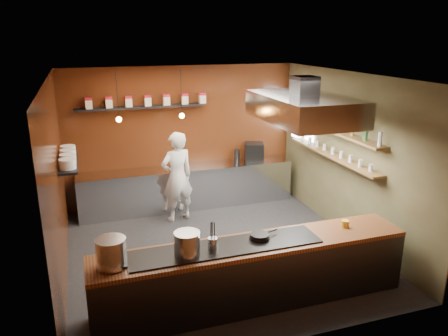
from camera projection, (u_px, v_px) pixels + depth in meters
name	position (u px, v px, depth m)	size (l,w,h in m)	color
floor	(218.00, 251.00, 7.62)	(5.00, 5.00, 0.00)	black
back_wall	(183.00, 136.00, 9.44)	(5.00, 5.00, 0.00)	#3F1D0B
left_wall	(57.00, 185.00, 6.43)	(5.00, 5.00, 0.00)	#3F1D0B
right_wall	(349.00, 156.00, 7.93)	(5.00, 5.00, 0.00)	#4B442A
ceiling	(218.00, 76.00, 6.73)	(5.00, 5.00, 0.00)	silver
window_pane	(303.00, 118.00, 9.34)	(1.00, 1.00, 0.00)	white
prep_counter	(188.00, 187.00, 9.46)	(4.60, 0.65, 0.90)	silver
pass_counter	(253.00, 273.00, 6.03)	(4.40, 0.72, 0.94)	#38383D
tin_shelf	(141.00, 107.00, 8.84)	(2.60, 0.26, 0.04)	black
plate_shelf	(68.00, 162.00, 7.37)	(0.30, 1.40, 0.04)	black
bottle_shelf_upper	(334.00, 131.00, 8.03)	(0.26, 2.80, 0.04)	brown
bottle_shelf_lower	(332.00, 155.00, 8.17)	(0.26, 2.80, 0.04)	brown
extractor_hood	(304.00, 108.00, 6.91)	(1.20, 2.00, 0.72)	#38383D
pendant_left	(119.00, 117.00, 8.11)	(0.10, 0.10, 0.95)	black
pendant_right	(182.00, 113.00, 8.47)	(0.10, 0.10, 0.95)	black
storage_tins	(148.00, 100.00, 8.85)	(2.43, 0.13, 0.22)	beige
plate_stacks	(68.00, 157.00, 7.34)	(0.26, 1.16, 0.16)	white
bottles	(335.00, 123.00, 7.99)	(0.06, 2.66, 0.24)	silver
wine_glasses	(333.00, 151.00, 8.14)	(0.07, 2.37, 0.13)	silver
stockpot_large	(111.00, 253.00, 5.24)	(0.37, 0.37, 0.36)	silver
stockpot_small	(187.00, 244.00, 5.50)	(0.33, 0.33, 0.31)	#B9BCC1
utensil_crock	(213.00, 244.00, 5.66)	(0.13, 0.13, 0.16)	silver
frying_pan	(260.00, 236.00, 5.98)	(0.44, 0.28, 0.07)	black
butter_jar	(345.00, 224.00, 6.39)	(0.11, 0.11, 0.10)	yellow
espresso_machine	(254.00, 152.00, 9.72)	(0.41, 0.39, 0.41)	black
chef	(177.00, 177.00, 8.63)	(0.67, 0.44, 1.83)	white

